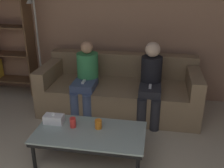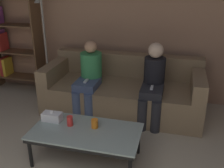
{
  "view_description": "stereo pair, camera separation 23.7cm",
  "coord_description": "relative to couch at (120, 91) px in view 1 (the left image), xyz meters",
  "views": [
    {
      "loc": [
        0.52,
        -0.14,
        1.94
      ],
      "look_at": [
        0.0,
        2.81,
        0.69
      ],
      "focal_mm": 42.0,
      "sensor_mm": 36.0,
      "label": 1
    },
    {
      "loc": [
        0.75,
        -0.09,
        1.94
      ],
      "look_at": [
        0.0,
        2.81,
        0.69
      ],
      "focal_mm": 42.0,
      "sensor_mm": 36.0,
      "label": 2
    }
  ],
  "objects": [
    {
      "name": "seated_person_mid_left",
      "position": [
        0.46,
        -0.22,
        0.29
      ],
      "size": [
        0.31,
        0.63,
        1.11
      ],
      "color": "#28282D",
      "rests_on": "ground_plane"
    },
    {
      "name": "cup_near_right",
      "position": [
        -0.06,
        -1.22,
        0.13
      ],
      "size": [
        0.08,
        0.08,
        0.1
      ],
      "color": "orange",
      "rests_on": "coffee_table"
    },
    {
      "name": "coffee_table",
      "position": [
        -0.13,
        -1.31,
        0.05
      ],
      "size": [
        1.19,
        0.62,
        0.38
      ],
      "color": "#8C9E99",
      "rests_on": "ground_plane"
    },
    {
      "name": "cup_near_left",
      "position": [
        -0.34,
        -1.25,
        0.14
      ],
      "size": [
        0.07,
        0.07,
        0.11
      ],
      "color": "red",
      "rests_on": "coffee_table"
    },
    {
      "name": "wall_back",
      "position": [
        0.0,
        0.56,
        1.0
      ],
      "size": [
        12.0,
        0.06,
        2.6
      ],
      "color": "#9E755B",
      "rests_on": "ground_plane"
    },
    {
      "name": "seated_person_left_end",
      "position": [
        -0.46,
        -0.22,
        0.28
      ],
      "size": [
        0.31,
        0.63,
        1.08
      ],
      "color": "#47567A",
      "rests_on": "ground_plane"
    },
    {
      "name": "tissue_box",
      "position": [
        -0.58,
        -1.2,
        0.13
      ],
      "size": [
        0.22,
        0.12,
        0.13
      ],
      "color": "white",
      "rests_on": "coffee_table"
    },
    {
      "name": "couch",
      "position": [
        0.0,
        0.0,
        0.0
      ],
      "size": [
        2.32,
        0.97,
        0.8
      ],
      "color": "#897051",
      "rests_on": "ground_plane"
    },
    {
      "name": "standing_lamp",
      "position": [
        -1.32,
        0.19,
        0.84
      ],
      "size": [
        0.31,
        0.26,
        1.86
      ],
      "color": "gray",
      "rests_on": "ground_plane"
    }
  ]
}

